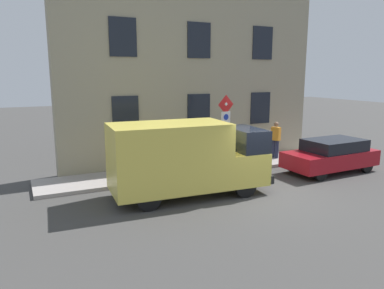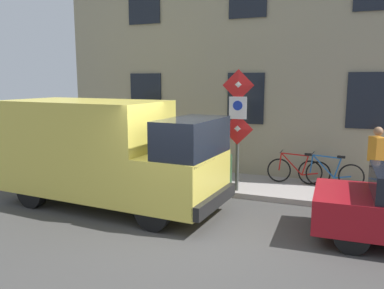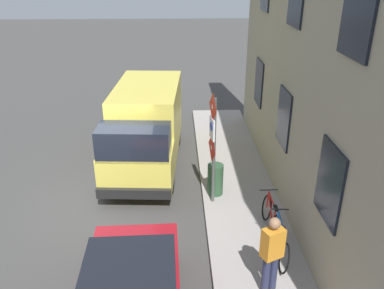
{
  "view_description": "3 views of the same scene",
  "coord_description": "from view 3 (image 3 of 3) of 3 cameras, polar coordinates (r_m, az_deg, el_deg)",
  "views": [
    {
      "loc": [
        -9.87,
        7.34,
        4.08
      ],
      "look_at": [
        2.71,
        1.29,
        1.36
      ],
      "focal_mm": 34.27,
      "sensor_mm": 36.0,
      "label": 1
    },
    {
      "loc": [
        -6.69,
        -2.83,
        2.99
      ],
      "look_at": [
        1.63,
        0.49,
        1.49
      ],
      "focal_mm": 36.52,
      "sensor_mm": 36.0,
      "label": 2
    },
    {
      "loc": [
        1.95,
        -9.46,
        6.09
      ],
      "look_at": [
        2.36,
        1.24,
        1.16
      ],
      "focal_mm": 37.02,
      "sensor_mm": 36.0,
      "label": 3
    }
  ],
  "objects": [
    {
      "name": "ground_plane",
      "position": [
        11.42,
        -11.79,
        -8.1
      ],
      "size": [
        80.0,
        80.0,
        0.0
      ],
      "primitive_type": "plane",
      "color": "#403F3D"
    },
    {
      "name": "sidewalk_slab",
      "position": [
        11.34,
        6.9,
        -7.53
      ],
      "size": [
        2.09,
        14.14,
        0.14
      ],
      "primitive_type": "cube",
      "color": "#9D9591",
      "rests_on": "ground_plane"
    },
    {
      "name": "building_facade",
      "position": [
        10.22,
        15.87,
        10.88
      ],
      "size": [
        0.75,
        12.14,
        7.61
      ],
      "color": "gray",
      "rests_on": "ground_plane"
    },
    {
      "name": "sign_post_stacked",
      "position": [
        10.08,
        2.96,
        1.04
      ],
      "size": [
        0.18,
        0.56,
        2.98
      ],
      "color": "#474C47",
      "rests_on": "sidewalk_slab"
    },
    {
      "name": "delivery_van",
      "position": [
        12.78,
        -6.64,
        2.69
      ],
      "size": [
        2.35,
        5.45,
        2.5
      ],
      "rotation": [
        0.0,
        0.0,
        4.65
      ],
      "color": "#DCC94E",
      "rests_on": "ground_plane"
    },
    {
      "name": "bicycle_blue",
      "position": [
        9.19,
        12.55,
        -13.33
      ],
      "size": [
        0.46,
        1.72,
        0.89
      ],
      "rotation": [
        0.0,
        0.0,
        1.49
      ],
      "color": "black",
      "rests_on": "sidewalk_slab"
    },
    {
      "name": "bicycle_red",
      "position": [
        9.85,
        11.38,
        -10.36
      ],
      "size": [
        0.46,
        1.71,
        0.89
      ],
      "rotation": [
        0.0,
        0.0,
        1.58
      ],
      "color": "black",
      "rests_on": "sidewalk_slab"
    },
    {
      "name": "pedestrian",
      "position": [
        7.94,
        11.42,
        -15.04
      ],
      "size": [
        0.47,
        0.41,
        1.72
      ],
      "rotation": [
        0.0,
        0.0,
        2.01
      ],
      "color": "#262B47",
      "rests_on": "sidewalk_slab"
    },
    {
      "name": "litter_bin",
      "position": [
        11.1,
        3.38,
        -5.04
      ],
      "size": [
        0.44,
        0.44,
        0.9
      ],
      "primitive_type": "cylinder",
      "color": "#2D5133",
      "rests_on": "sidewalk_slab"
    }
  ]
}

